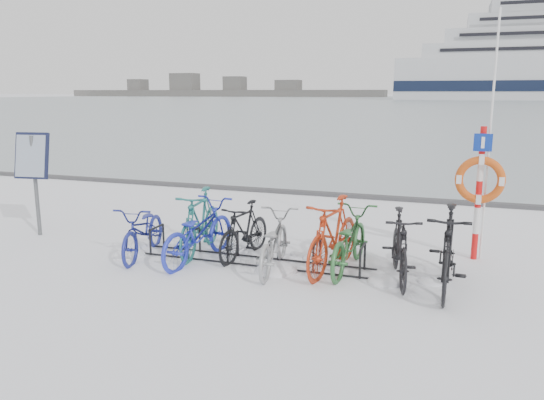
% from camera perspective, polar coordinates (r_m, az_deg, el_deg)
% --- Properties ---
extents(ground, '(900.00, 900.00, 0.00)m').
position_cam_1_polar(ground, '(8.81, -2.05, -6.67)').
color(ground, white).
rests_on(ground, ground).
extents(ice_sheet, '(400.00, 298.00, 0.02)m').
position_cam_1_polar(ice_sheet, '(162.85, 18.19, 10.08)').
color(ice_sheet, '#A7B5BD').
rests_on(ice_sheet, ground).
extents(quay_edge, '(400.00, 0.25, 0.10)m').
position_cam_1_polar(quay_edge, '(14.29, 6.45, 0.60)').
color(quay_edge, '#3F3F42').
rests_on(quay_edge, ground).
extents(bike_rack, '(4.00, 0.48, 0.46)m').
position_cam_1_polar(bike_rack, '(8.75, -2.06, -5.55)').
color(bike_rack, black).
rests_on(bike_rack, ground).
extents(info_board, '(0.70, 0.35, 2.00)m').
position_cam_1_polar(info_board, '(11.09, -24.36, 3.74)').
color(info_board, '#595B5E').
rests_on(info_board, ground).
extents(lifebuoy_station, '(0.77, 0.22, 4.03)m').
position_cam_1_polar(lifebuoy_station, '(9.22, 21.49, 2.00)').
color(lifebuoy_station, red).
rests_on(lifebuoy_station, ground).
extents(shoreline, '(180.00, 12.00, 9.50)m').
position_cam_1_polar(shoreline, '(295.55, -6.19, 11.55)').
color(shoreline, '#474747').
rests_on(shoreline, ground).
extents(bike_0, '(0.97, 1.88, 0.94)m').
position_cam_1_polar(bike_0, '(9.30, -13.63, -2.98)').
color(bike_0, navy).
rests_on(bike_0, ground).
extents(bike_1, '(0.75, 1.96, 1.15)m').
position_cam_1_polar(bike_1, '(9.26, -7.74, -2.17)').
color(bike_1, '#216966').
rests_on(bike_1, ground).
extents(bike_2, '(0.95, 2.04, 1.03)m').
position_cam_1_polar(bike_2, '(8.85, -7.95, -3.20)').
color(bike_2, '#222FB9').
rests_on(bike_2, ground).
extents(bike_3, '(0.68, 1.66, 0.97)m').
position_cam_1_polar(bike_3, '(8.97, -3.01, -3.10)').
color(bike_3, black).
rests_on(bike_3, ground).
extents(bike_4, '(0.82, 1.85, 0.94)m').
position_cam_1_polar(bike_4, '(8.35, 0.13, -4.32)').
color(bike_4, gray).
rests_on(bike_4, ground).
extents(bike_5, '(0.88, 2.04, 1.18)m').
position_cam_1_polar(bike_5, '(8.33, 6.62, -3.57)').
color(bike_5, '#B12F13').
rests_on(bike_5, ground).
extents(bike_6, '(0.79, 1.94, 1.00)m').
position_cam_1_polar(bike_6, '(8.43, 8.24, -4.09)').
color(bike_6, '#2C6632').
rests_on(bike_6, ground).
extents(bike_7, '(0.85, 1.85, 1.08)m').
position_cam_1_polar(bike_7, '(8.11, 13.60, -4.64)').
color(bike_7, black).
rests_on(bike_7, ground).
extents(bike_8, '(0.61, 2.02, 1.21)m').
position_cam_1_polar(bike_8, '(7.88, 18.42, -4.90)').
color(bike_8, black).
rests_on(bike_8, ground).
extents(snow_drifts, '(5.58, 1.50, 0.24)m').
position_cam_1_polar(snow_drifts, '(8.71, -1.23, -6.88)').
color(snow_drifts, white).
rests_on(snow_drifts, ground).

